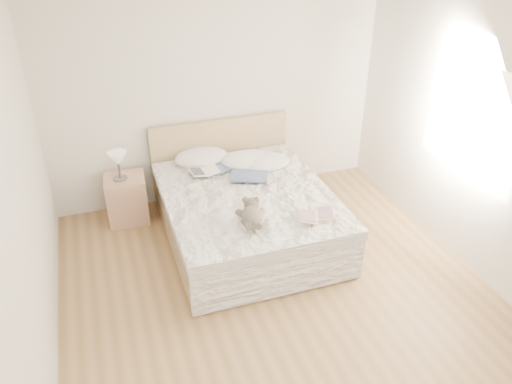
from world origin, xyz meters
The scene contains 15 objects.
floor centered at (0.00, 0.00, 0.00)m, with size 4.00×4.50×0.00m, color brown.
wall_back centered at (0.00, 2.25, 1.35)m, with size 4.00×0.02×2.70m, color silver.
wall_left centered at (-2.00, 0.00, 1.35)m, with size 0.02×4.50×2.70m, color silver.
wall_right centered at (2.00, 0.00, 1.35)m, with size 0.02×4.50×2.70m, color silver.
window centered at (1.99, 0.30, 1.45)m, with size 0.02×1.30×1.10m, color white.
bed centered at (0.00, 1.19, 0.31)m, with size 1.72×2.14×1.00m.
nightstand centered at (-1.20, 1.93, 0.28)m, with size 0.45×0.40×0.56m, color tan.
table_lamp centered at (-1.23, 1.91, 0.80)m, with size 0.27×0.27×0.33m.
pillow_left centered at (-0.28, 1.99, 0.64)m, with size 0.64×0.45×0.19m, color white.
pillow_middle centered at (0.21, 1.74, 0.64)m, with size 0.63×0.44×0.19m, color white.
pillow_right centered at (0.40, 1.63, 0.64)m, with size 0.56×0.39×0.17m, color white.
blouse centered at (0.17, 1.54, 0.63)m, with size 0.64×0.68×0.03m, color #3A4A6D, non-canonical shape.
photo_book centered at (-0.33, 1.65, 0.63)m, with size 0.33×0.23×0.02m, color white.
childrens_book centered at (0.48, 0.42, 0.63)m, with size 0.37×0.25×0.02m, color beige.
teddy_bear centered at (-0.16, 0.50, 0.65)m, with size 0.24×0.34×0.18m, color #5D5348, non-canonical shape.
Camera 1 is at (-1.38, -3.21, 3.25)m, focal length 35.00 mm.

